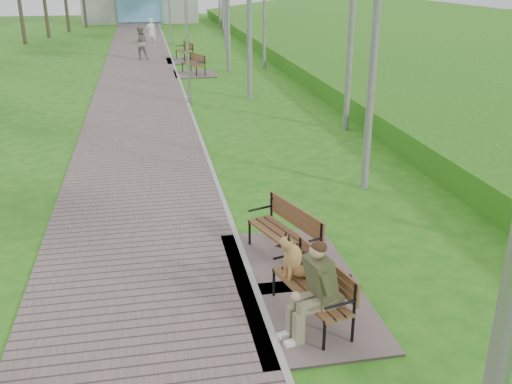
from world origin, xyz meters
TOP-DOWN VIEW (x-y plane):
  - walkway at (-1.75, 21.50)m, footprint 3.50×67.00m
  - kerb at (0.00, 21.50)m, footprint 0.10×67.00m
  - embankment at (12.00, 20.00)m, footprint 14.00×70.00m
  - bench_main at (0.56, 2.43)m, footprint 1.88×2.08m
  - bench_second at (0.64, 4.26)m, footprint 1.94×2.15m
  - bench_third at (0.77, 22.67)m, footprint 1.88×2.09m
  - bench_far at (0.66, 26.85)m, footprint 1.98×2.20m
  - lamp_post_second at (0.08, 16.63)m, footprint 0.18×0.18m
  - lamp_post_third at (0.29, 33.70)m, footprint 0.21×0.21m
  - lamp_post_far at (0.08, 43.71)m, footprint 0.18×0.18m
  - pedestrian_near at (-0.92, 33.28)m, footprint 0.64×0.43m
  - pedestrian_far at (-1.61, 27.80)m, footprint 0.88×0.69m

SIDE VIEW (x-z plane):
  - embankment at x=12.00m, z-range -0.80..0.80m
  - walkway at x=-1.75m, z-range 0.00..0.04m
  - kerb at x=0.00m, z-range 0.00..0.05m
  - bench_third at x=0.77m, z-range -0.36..0.79m
  - bench_second at x=0.64m, z-range -0.37..0.82m
  - bench_far at x=0.66m, z-range -0.38..0.84m
  - bench_main at x=0.56m, z-range -0.36..1.28m
  - pedestrian_near at x=-0.92m, z-range 0.00..1.73m
  - pedestrian_far at x=-1.61m, z-range 0.00..1.78m
  - lamp_post_second at x=0.08m, z-range -0.15..4.39m
  - lamp_post_far at x=0.08m, z-range -0.15..4.39m
  - lamp_post_third at x=0.29m, z-range -0.18..5.33m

